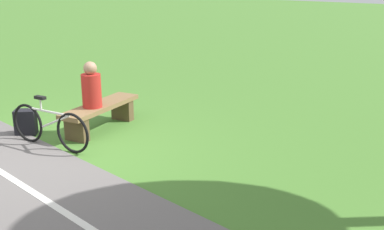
# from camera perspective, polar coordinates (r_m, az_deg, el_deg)

# --- Properties ---
(ground_plane) EXTENTS (80.00, 80.00, 0.00)m
(ground_plane) POSITION_cam_1_polar(r_m,az_deg,el_deg) (7.82, -17.52, -4.52)
(ground_plane) COLOR #477A2D
(bench) EXTENTS (1.83, 0.78, 0.48)m
(bench) POSITION_cam_1_polar(r_m,az_deg,el_deg) (8.66, -10.98, 0.37)
(bench) COLOR brown
(bench) RESTS_ON ground_plane
(person_seated) EXTENTS (0.39, 0.39, 0.81)m
(person_seated) POSITION_cam_1_polar(r_m,az_deg,el_deg) (8.37, -12.06, 3.29)
(person_seated) COLOR #B2231E
(person_seated) RESTS_ON bench
(bicycle) EXTENTS (0.25, 1.66, 0.84)m
(bicycle) POSITION_cam_1_polar(r_m,az_deg,el_deg) (7.97, -16.85, -1.37)
(bicycle) COLOR black
(bicycle) RESTS_ON ground_plane
(backpack) EXTENTS (0.42, 0.43, 0.45)m
(backpack) POSITION_cam_1_polar(r_m,az_deg,el_deg) (8.78, -19.45, -0.83)
(backpack) COLOR black
(backpack) RESTS_ON ground_plane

